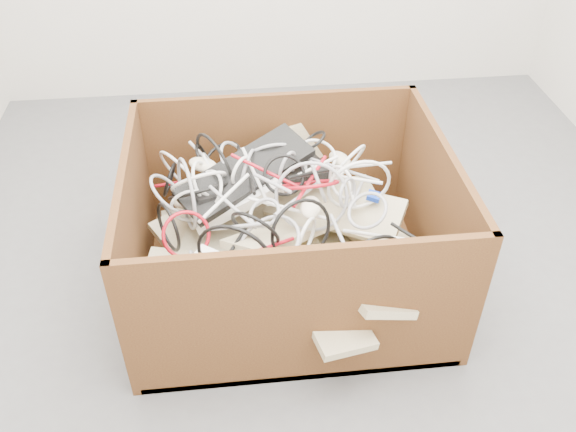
{
  "coord_description": "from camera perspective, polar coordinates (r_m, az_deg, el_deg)",
  "views": [
    {
      "loc": [
        -0.3,
        -1.71,
        1.64
      ],
      "look_at": [
        -0.11,
        -0.05,
        0.3
      ],
      "focal_mm": 38.32,
      "sensor_mm": 36.0,
      "label": 1
    }
  ],
  "objects": [
    {
      "name": "mice_scatter",
      "position": [
        2.13,
        -2.34,
        1.9
      ],
      "size": [
        0.68,
        0.56,
        0.16
      ],
      "color": "beige",
      "rests_on": "keyboard_pile"
    },
    {
      "name": "vga_plug",
      "position": [
        2.14,
        7.96,
        1.83
      ],
      "size": [
        0.06,
        0.06,
        0.03
      ],
      "primitive_type": "cube",
      "rotation": [
        0.09,
        0.14,
        -0.42
      ],
      "color": "#0B2DAE",
      "rests_on": "keyboard_pile"
    },
    {
      "name": "ground",
      "position": [
        2.39,
        2.59,
        -4.67
      ],
      "size": [
        3.0,
        3.0,
        0.0
      ],
      "primitive_type": "plane",
      "color": "#4F4F52",
      "rests_on": "ground"
    },
    {
      "name": "cardboard_box",
      "position": [
        2.22,
        -0.3,
        -3.39
      ],
      "size": [
        1.08,
        0.9,
        0.56
      ],
      "color": "#3C1C0F",
      "rests_on": "ground"
    },
    {
      "name": "power_strip_right",
      "position": [
        1.92,
        -4.82,
        -5.0
      ],
      "size": [
        0.27,
        0.18,
        0.09
      ],
      "primitive_type": "cube",
      "rotation": [
        -0.1,
        0.17,
        -0.5
      ],
      "color": "white",
      "rests_on": "keyboard_pile"
    },
    {
      "name": "keyboard_pile",
      "position": [
        2.15,
        -0.04,
        -0.34
      ],
      "size": [
        0.99,
        1.06,
        0.38
      ],
      "color": "#C1AE88",
      "rests_on": "cardboard_box"
    },
    {
      "name": "power_strip_left",
      "position": [
        2.1,
        -4.71,
        1.11
      ],
      "size": [
        0.33,
        0.16,
        0.13
      ],
      "primitive_type": "cube",
      "rotation": [
        0.14,
        -0.26,
        0.31
      ],
      "color": "white",
      "rests_on": "keyboard_pile"
    },
    {
      "name": "cable_tangle",
      "position": [
        2.08,
        -3.19,
        2.02
      ],
      "size": [
        0.95,
        0.79,
        0.43
      ],
      "color": "silver",
      "rests_on": "keyboard_pile"
    }
  ]
}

